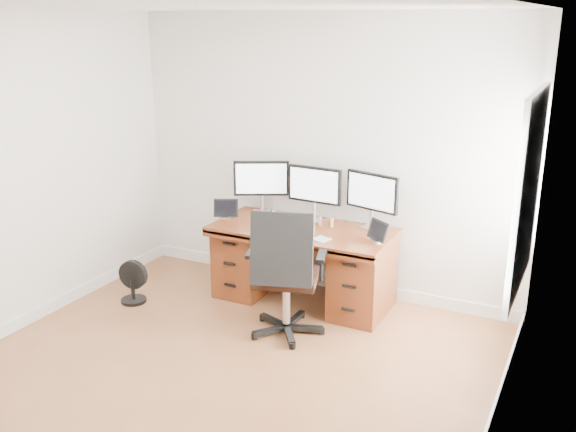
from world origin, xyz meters
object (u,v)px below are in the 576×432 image
at_px(desk, 303,262).
at_px(floor_fan, 132,282).
at_px(office_chair, 285,294).
at_px(keyboard, 298,233).
at_px(monitor_center, 314,187).

xyz_separation_m(desk, floor_fan, (-1.45, -0.76, -0.20)).
distance_m(office_chair, floor_fan, 1.63).
height_order(office_chair, keyboard, office_chair).
distance_m(desk, office_chair, 0.74).
height_order(desk, monitor_center, monitor_center).
xyz_separation_m(desk, monitor_center, (-0.00, 0.24, 0.68)).
bearing_deg(keyboard, office_chair, -99.67).
distance_m(floor_fan, keyboard, 1.69).
distance_m(floor_fan, monitor_center, 1.97).
bearing_deg(desk, keyboard, -79.33).
bearing_deg(monitor_center, keyboard, -82.08).
xyz_separation_m(desk, keyboard, (0.04, -0.21, 0.36)).
bearing_deg(floor_fan, monitor_center, 26.75).
bearing_deg(keyboard, monitor_center, 71.18).
bearing_deg(desk, floor_fan, -152.28).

